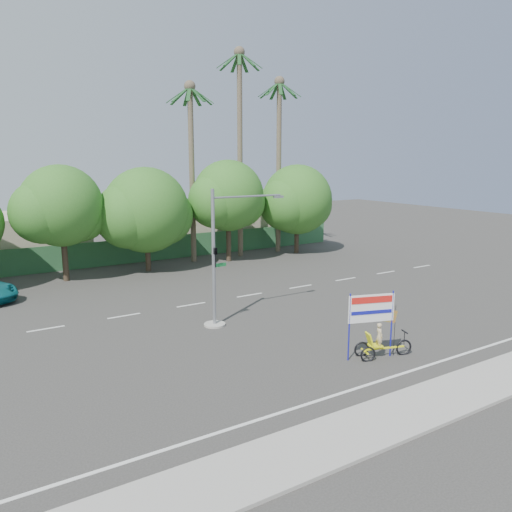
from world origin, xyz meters
TOP-DOWN VIEW (x-y plane):
  - ground at (0.00, 0.00)m, footprint 120.00×120.00m
  - sidewalk_near at (0.00, -7.50)m, footprint 50.00×2.40m
  - fence at (0.00, 21.50)m, footprint 38.00×0.08m
  - building_left at (-10.00, 26.00)m, footprint 12.00×8.00m
  - building_right at (8.00, 26.00)m, footprint 14.00×8.00m
  - tree_left at (-7.05, 18.00)m, footprint 6.66×5.60m
  - tree_center at (-1.05, 18.00)m, footprint 7.62×6.40m
  - tree_right at (5.95, 18.00)m, footprint 6.90×5.80m
  - tree_far_right at (12.95, 18.00)m, footprint 7.38×6.20m
  - palm_tall at (8.00, 19.50)m, footprint 3.73×3.79m
  - palm_mid at (12.00, 19.50)m, footprint 3.73×3.79m
  - palm_short at (3.50, 19.50)m, footprint 3.73×3.79m
  - traffic_signal at (-2.20, 3.98)m, footprint 4.72×1.10m
  - trike_billboard at (1.48, -3.42)m, footprint 2.91×1.25m

SIDE VIEW (x-z plane):
  - ground at x=0.00m, z-range 0.00..0.00m
  - sidewalk_near at x=0.00m, z-range 0.00..0.12m
  - fence at x=0.00m, z-range 0.00..2.00m
  - trike_billboard at x=1.48m, z-range -0.29..2.69m
  - building_right at x=8.00m, z-range 0.00..3.60m
  - building_left at x=-10.00m, z-range 0.00..4.00m
  - traffic_signal at x=-2.20m, z-range -0.58..6.42m
  - tree_center at x=-1.05m, z-range 0.54..8.39m
  - tree_far_right at x=12.95m, z-range 0.68..8.61m
  - tree_left at x=-7.05m, z-range 1.02..9.09m
  - tree_right at x=5.95m, z-range 1.06..9.42m
  - palm_short at x=3.50m, z-range 1.64..16.09m
  - palm_mid at x=12.00m, z-range 1.67..17.12m
  - palm_tall at x=8.00m, z-range 1.74..19.19m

